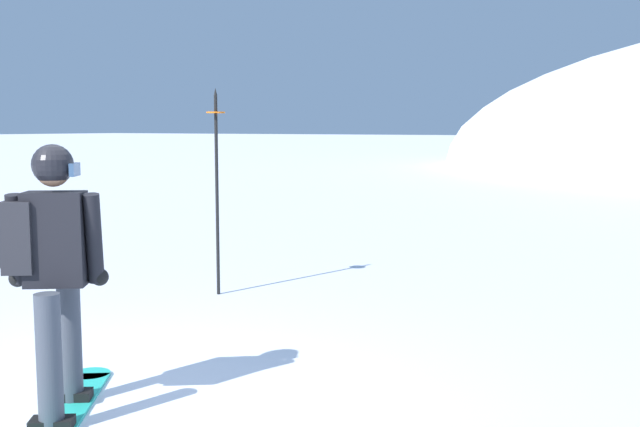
{
  "coord_description": "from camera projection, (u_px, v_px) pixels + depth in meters",
  "views": [
    {
      "loc": [
        3.46,
        -3.29,
        1.82
      ],
      "look_at": [
        -0.1,
        2.88,
        1.0
      ],
      "focal_mm": 42.58,
      "sensor_mm": 36.0,
      "label": 1
    }
  ],
  "objects": [
    {
      "name": "ground_plane",
      "position": [
        104.0,
        418.0,
        4.76
      ],
      "size": [
        300.0,
        300.0,
        0.0
      ],
      "primitive_type": "plane",
      "color": "white"
    },
    {
      "name": "snowboarder_main",
      "position": [
        52.0,
        273.0,
        4.67
      ],
      "size": [
        1.16,
        1.57,
        1.71
      ],
      "color": "#23B7A3",
      "rests_on": "ground"
    },
    {
      "name": "piste_marker_near",
      "position": [
        217.0,
        179.0,
        8.13
      ],
      "size": [
        0.2,
        0.2,
        2.23
      ],
      "color": "black",
      "rests_on": "ground"
    }
  ]
}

